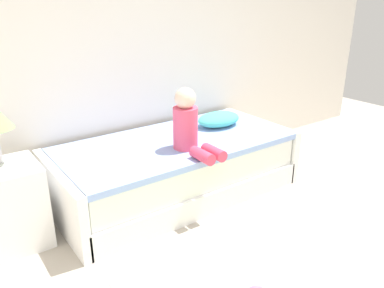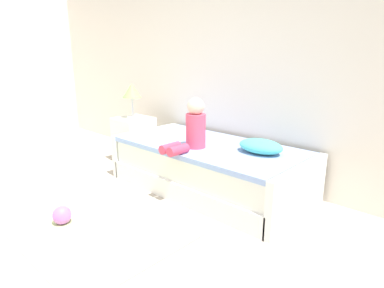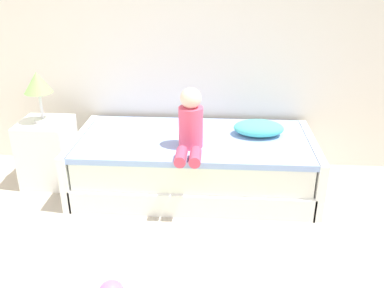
% 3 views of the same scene
% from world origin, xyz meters
% --- Properties ---
extents(wall_rear, '(7.20, 0.10, 2.90)m').
position_xyz_m(wall_rear, '(0.00, 2.60, 1.45)').
color(wall_rear, silver).
rests_on(wall_rear, ground).
extents(bed, '(2.11, 1.00, 0.50)m').
position_xyz_m(bed, '(0.32, 2.00, 0.25)').
color(bed, white).
rests_on(bed, ground).
extents(nightstand, '(0.44, 0.44, 0.60)m').
position_xyz_m(nightstand, '(-1.03, 2.04, 0.30)').
color(nightstand, white).
rests_on(nightstand, ground).
extents(child_figure, '(0.20, 0.51, 0.50)m').
position_xyz_m(child_figure, '(0.31, 1.77, 0.70)').
color(child_figure, '#E04C6B').
rests_on(child_figure, bed).
extents(pillow, '(0.44, 0.30, 0.13)m').
position_xyz_m(pillow, '(0.89, 2.10, 0.56)').
color(pillow, '#4CCCBC').
rests_on(pillow, bed).
extents(area_rug, '(1.60, 1.10, 0.01)m').
position_xyz_m(area_rug, '(0.12, 0.70, 0.00)').
color(area_rug, '#B2D189').
rests_on(area_rug, ground).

